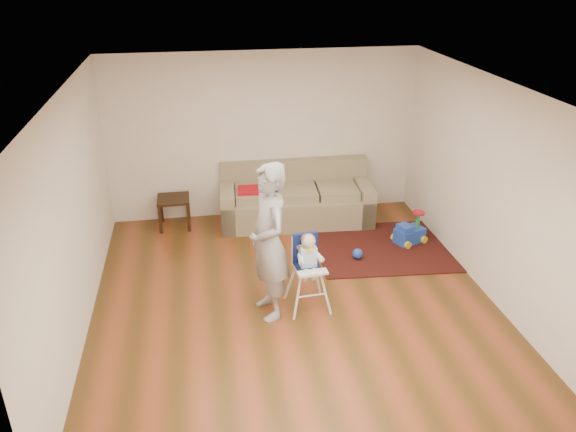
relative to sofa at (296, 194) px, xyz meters
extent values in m
plane|color=#513413|center=(-0.46, -2.30, -0.47)|extent=(5.50, 5.50, 0.00)
cube|color=silver|center=(-0.46, 0.45, 0.88)|extent=(5.00, 0.04, 2.70)
cube|color=silver|center=(-2.96, -2.30, 0.88)|extent=(0.04, 5.50, 2.70)
cube|color=silver|center=(2.04, -2.30, 0.88)|extent=(0.04, 5.50, 2.70)
cube|color=white|center=(-0.46, -2.30, 2.23)|extent=(5.00, 5.50, 0.04)
cube|color=red|center=(-0.66, -0.06, 0.15)|extent=(0.58, 0.39, 0.04)
cube|color=black|center=(1.24, -1.16, -0.46)|extent=(2.32, 1.81, 0.02)
sphere|color=blue|center=(0.64, -1.43, -0.38)|extent=(0.15, 0.15, 0.15)
cylinder|color=blue|center=(-0.36, -2.56, 0.43)|extent=(0.02, 0.12, 0.01)
imported|color=gray|center=(-0.79, -2.52, 0.50)|extent=(0.60, 0.79, 1.94)
camera|label=1|loc=(-1.55, -8.25, 3.55)|focal=35.00mm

